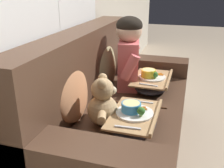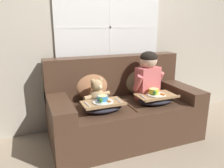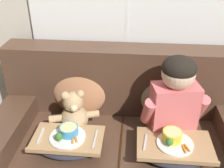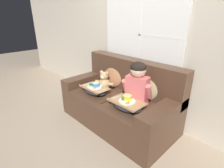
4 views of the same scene
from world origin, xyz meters
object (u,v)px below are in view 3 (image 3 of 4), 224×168
Objects in this scene: couch at (122,141)px; teddy_bear at (74,114)px; lap_tray_child at (174,149)px; lap_tray_teddy at (68,143)px; child_figure at (175,96)px; throw_pillow_behind_child at (170,94)px; throw_pillow_behind_teddy at (80,89)px.

teddy_bear is (-0.33, -0.04, 0.24)m from couch.
couch is 0.44m from lap_tray_child.
couch is 0.44m from lap_tray_teddy.
child_figure is 0.68m from teddy_bear.
lap_tray_child is (0.33, -0.23, 0.17)m from couch.
teddy_bear reaches higher than lap_tray_teddy.
throw_pillow_behind_child reaches higher than lap_tray_child.
teddy_bear reaches higher than lap_tray_child.
throw_pillow_behind_teddy is 0.94× the size of lap_tray_child.
couch reaches higher than throw_pillow_behind_child.
throw_pillow_behind_teddy is 1.25× the size of teddy_bear.
throw_pillow_behind_teddy is 0.73× the size of child_figure.
teddy_bear is (0.00, -0.21, -0.07)m from throw_pillow_behind_teddy.
teddy_bear is at bearing 163.33° from lap_tray_child.
throw_pillow_behind_teddy is 0.22m from teddy_bear.
throw_pillow_behind_teddy is (-0.33, 0.18, 0.31)m from couch.
couch is at bearing 144.49° from lap_tray_child.
throw_pillow_behind_child reaches higher than throw_pillow_behind_teddy.
lap_tray_teddy is (0.00, -0.41, -0.14)m from throw_pillow_behind_teddy.
lap_tray_child is at bearing -16.67° from teddy_bear.
teddy_bear is 0.75× the size of lap_tray_child.
lap_tray_teddy is at bearing -90.00° from throw_pillow_behind_teddy.
lap_tray_teddy is (-0.66, -0.41, -0.14)m from throw_pillow_behind_child.
lap_tray_child is at bearing -90.22° from throw_pillow_behind_child.
throw_pillow_behind_teddy reaches higher than lap_tray_teddy.
child_figure reaches higher than throw_pillow_behind_teddy.
child_figure reaches higher than lap_tray_child.
throw_pillow_behind_child is 0.79m from lap_tray_teddy.
lap_tray_child is (0.66, -0.20, -0.07)m from teddy_bear.
child_figure is (0.66, -0.21, 0.12)m from throw_pillow_behind_teddy.
throw_pillow_behind_child is at bearing 28.03° from couch.
lap_tray_child is (-0.00, -0.20, -0.26)m from child_figure.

